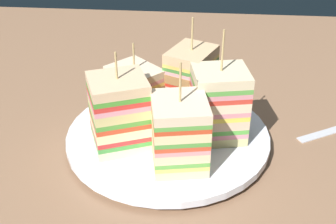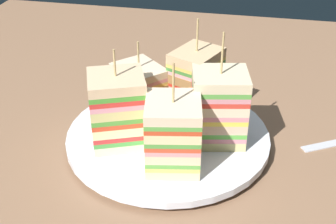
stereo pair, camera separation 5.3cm
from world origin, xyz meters
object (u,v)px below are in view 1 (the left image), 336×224
sandwich_wedge_0 (219,106)px  sandwich_wedge_2 (135,92)px  sandwich_wedge_1 (191,82)px  sandwich_wedge_4 (179,133)px  chip_pile (159,124)px  sandwich_wedge_3 (120,113)px  plate (168,137)px

sandwich_wedge_0 → sandwich_wedge_2: 11.41cm
sandwich_wedge_0 → sandwich_wedge_1: size_ratio=1.06×
sandwich_wedge_4 → chip_pile: 7.35cm
sandwich_wedge_2 → sandwich_wedge_3: sandwich_wedge_3 is taller
sandwich_wedge_4 → sandwich_wedge_0: bearing=-49.3°
sandwich_wedge_2 → sandwich_wedge_4: 11.51cm
sandwich_wedge_1 → sandwich_wedge_4: size_ratio=1.05×
plate → sandwich_wedge_3: (-2.82, 5.28, 4.99)cm
sandwich_wedge_3 → sandwich_wedge_4: (-2.90, -7.03, -0.40)cm
sandwich_wedge_1 → sandwich_wedge_2: (-1.56, 6.96, -1.04)cm
plate → sandwich_wedge_2: sandwich_wedge_2 is taller
sandwich_wedge_1 → sandwich_wedge_3: bearing=-19.1°
sandwich_wedge_0 → chip_pile: (0.84, 7.06, -3.37)cm
plate → chip_pile: bearing=70.5°
plate → sandwich_wedge_1: sandwich_wedge_1 is taller
plate → chip_pile: chip_pile is taller
plate → sandwich_wedge_1: size_ratio=1.93×
plate → sandwich_wedge_2: bearing=49.2°
sandwich_wedge_4 → sandwich_wedge_1: bearing=-14.0°
sandwich_wedge_4 → chip_pile: sandwich_wedge_4 is taller
sandwich_wedge_1 → sandwich_wedge_3: 11.32cm
chip_pile → sandwich_wedge_3: bearing=127.4°
plate → sandwich_wedge_4: bearing=-163.0°
sandwich_wedge_0 → sandwich_wedge_4: bearing=39.9°
sandwich_wedge_0 → sandwich_wedge_3: (-2.36, 11.24, -0.03)cm
sandwich_wedge_2 → sandwich_wedge_4: bearing=-13.7°
sandwich_wedge_4 → sandwich_wedge_3: bearing=57.0°
sandwich_wedge_3 → sandwich_wedge_4: sandwich_wedge_4 is taller
sandwich_wedge_0 → sandwich_wedge_1: bearing=-70.5°
sandwich_wedge_3 → chip_pile: size_ratio=1.58×
sandwich_wedge_2 → sandwich_wedge_3: size_ratio=0.85×
sandwich_wedge_0 → chip_pile: sandwich_wedge_0 is taller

